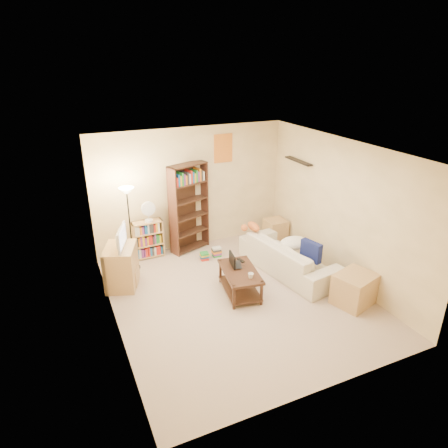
{
  "coord_description": "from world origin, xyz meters",
  "views": [
    {
      "loc": [
        -2.55,
        -5.13,
        3.76
      ],
      "look_at": [
        0.06,
        0.72,
        1.05
      ],
      "focal_mm": 32.0,
      "sensor_mm": 36.0,
      "label": 1
    }
  ],
  "objects_px": {
    "floor_lamp": "(128,205)",
    "side_table": "(275,230)",
    "sofa": "(289,257)",
    "tabby_cat": "(252,227)",
    "tv_stand": "(121,267)",
    "television": "(118,238)",
    "tall_bookshelf": "(189,206)",
    "laptop": "(240,265)",
    "coffee_table": "(240,278)",
    "end_cabinet": "(354,289)",
    "mug": "(251,276)",
    "desk_fan": "(148,211)",
    "short_bookshelf": "(148,239)"
  },
  "relations": [
    {
      "from": "floor_lamp",
      "to": "side_table",
      "type": "xyz_separation_m",
      "value": [
        3.11,
        -0.01,
        -1.05
      ]
    },
    {
      "from": "sofa",
      "to": "side_table",
      "type": "height_order",
      "value": "sofa"
    },
    {
      "from": "tabby_cat",
      "to": "floor_lamp",
      "type": "height_order",
      "value": "floor_lamp"
    },
    {
      "from": "floor_lamp",
      "to": "sofa",
      "type": "bearing_deg",
      "value": -26.1
    },
    {
      "from": "tv_stand",
      "to": "side_table",
      "type": "bearing_deg",
      "value": 29.2
    },
    {
      "from": "television",
      "to": "tall_bookshelf",
      "type": "height_order",
      "value": "tall_bookshelf"
    },
    {
      "from": "tabby_cat",
      "to": "laptop",
      "type": "relative_size",
      "value": 1.39
    },
    {
      "from": "coffee_table",
      "to": "end_cabinet",
      "type": "xyz_separation_m",
      "value": [
        1.57,
        -1.03,
        -0.02
      ]
    },
    {
      "from": "tabby_cat",
      "to": "tall_bookshelf",
      "type": "distance_m",
      "value": 1.35
    },
    {
      "from": "floor_lamp",
      "to": "end_cabinet",
      "type": "distance_m",
      "value": 4.15
    },
    {
      "from": "tabby_cat",
      "to": "sofa",
      "type": "bearing_deg",
      "value": -62.1
    },
    {
      "from": "mug",
      "to": "desk_fan",
      "type": "bearing_deg",
      "value": 116.39
    },
    {
      "from": "laptop",
      "to": "mug",
      "type": "distance_m",
      "value": 0.45
    },
    {
      "from": "desk_fan",
      "to": "side_table",
      "type": "xyz_separation_m",
      "value": [
        2.68,
        -0.32,
        -0.76
      ]
    },
    {
      "from": "sofa",
      "to": "side_table",
      "type": "bearing_deg",
      "value": -29.83
    },
    {
      "from": "tall_bookshelf",
      "to": "short_bookshelf",
      "type": "bearing_deg",
      "value": 160.35
    },
    {
      "from": "tall_bookshelf",
      "to": "tabby_cat",
      "type": "bearing_deg",
      "value": -62.18
    },
    {
      "from": "tabby_cat",
      "to": "end_cabinet",
      "type": "xyz_separation_m",
      "value": [
        0.8,
        -2.08,
        -0.43
      ]
    },
    {
      "from": "mug",
      "to": "side_table",
      "type": "height_order",
      "value": "mug"
    },
    {
      "from": "short_bookshelf",
      "to": "side_table",
      "type": "height_order",
      "value": "short_bookshelf"
    },
    {
      "from": "tabby_cat",
      "to": "television",
      "type": "relative_size",
      "value": 0.78
    },
    {
      "from": "tabby_cat",
      "to": "floor_lamp",
      "type": "xyz_separation_m",
      "value": [
        -2.24,
        0.55,
        0.6
      ]
    },
    {
      "from": "laptop",
      "to": "desk_fan",
      "type": "relative_size",
      "value": 0.83
    },
    {
      "from": "floor_lamp",
      "to": "end_cabinet",
      "type": "xyz_separation_m",
      "value": [
        3.04,
        -2.63,
        -1.02
      ]
    },
    {
      "from": "tv_stand",
      "to": "short_bookshelf",
      "type": "height_order",
      "value": "short_bookshelf"
    },
    {
      "from": "end_cabinet",
      "to": "short_bookshelf",
      "type": "bearing_deg",
      "value": 131.76
    },
    {
      "from": "coffee_table",
      "to": "end_cabinet",
      "type": "height_order",
      "value": "end_cabinet"
    },
    {
      "from": "television",
      "to": "desk_fan",
      "type": "bearing_deg",
      "value": -20.65
    },
    {
      "from": "tabby_cat",
      "to": "television",
      "type": "xyz_separation_m",
      "value": [
        -2.55,
        0.02,
        0.24
      ]
    },
    {
      "from": "tall_bookshelf",
      "to": "desk_fan",
      "type": "xyz_separation_m",
      "value": [
        -0.84,
        -0.04,
        0.04
      ]
    },
    {
      "from": "coffee_table",
      "to": "desk_fan",
      "type": "xyz_separation_m",
      "value": [
        -1.04,
        1.91,
        0.72
      ]
    },
    {
      "from": "coffee_table",
      "to": "mug",
      "type": "relative_size",
      "value": 9.78
    },
    {
      "from": "floor_lamp",
      "to": "laptop",
      "type": "bearing_deg",
      "value": -43.03
    },
    {
      "from": "coffee_table",
      "to": "end_cabinet",
      "type": "relative_size",
      "value": 1.68
    },
    {
      "from": "tall_bookshelf",
      "to": "side_table",
      "type": "relative_size",
      "value": 3.79
    },
    {
      "from": "floor_lamp",
      "to": "coffee_table",
      "type": "bearing_deg",
      "value": -47.35
    },
    {
      "from": "tv_stand",
      "to": "floor_lamp",
      "type": "xyz_separation_m",
      "value": [
        0.31,
        0.53,
        0.91
      ]
    },
    {
      "from": "sofa",
      "to": "tabby_cat",
      "type": "distance_m",
      "value": 0.93
    },
    {
      "from": "end_cabinet",
      "to": "tabby_cat",
      "type": "bearing_deg",
      "value": 111.09
    },
    {
      "from": "sofa",
      "to": "floor_lamp",
      "type": "xyz_separation_m",
      "value": [
        -2.63,
        1.29,
        0.98
      ]
    },
    {
      "from": "short_bookshelf",
      "to": "tabby_cat",
      "type": "bearing_deg",
      "value": -27.69
    },
    {
      "from": "tabby_cat",
      "to": "desk_fan",
      "type": "distance_m",
      "value": 2.03
    },
    {
      "from": "sofa",
      "to": "tabby_cat",
      "type": "height_order",
      "value": "tabby_cat"
    },
    {
      "from": "tall_bookshelf",
      "to": "end_cabinet",
      "type": "xyz_separation_m",
      "value": [
        1.77,
        -2.97,
        -0.7
      ]
    },
    {
      "from": "tv_stand",
      "to": "sofa",
      "type": "bearing_deg",
      "value": 6.14
    },
    {
      "from": "coffee_table",
      "to": "desk_fan",
      "type": "height_order",
      "value": "desk_fan"
    },
    {
      "from": "television",
      "to": "side_table",
      "type": "bearing_deg",
      "value": -60.8
    },
    {
      "from": "tv_stand",
      "to": "desk_fan",
      "type": "distance_m",
      "value": 1.28
    },
    {
      "from": "laptop",
      "to": "mug",
      "type": "relative_size",
      "value": 3.2
    },
    {
      "from": "coffee_table",
      "to": "laptop",
      "type": "distance_m",
      "value": 0.24
    }
  ]
}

